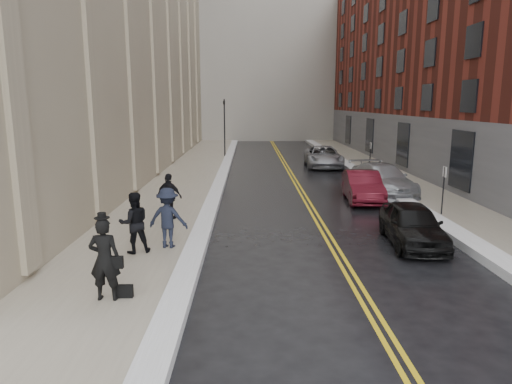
{
  "coord_description": "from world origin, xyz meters",
  "views": [
    {
      "loc": [
        -0.42,
        -11.03,
        4.88
      ],
      "look_at": [
        -0.16,
        5.7,
        1.6
      ],
      "focal_mm": 32.0,
      "sensor_mm": 36.0,
      "label": 1
    }
  ],
  "objects_px": {
    "pedestrian_a": "(134,223)",
    "pedestrian_b": "(168,218)",
    "car_silver_near": "(382,179)",
    "pedestrian_main": "(105,259)",
    "car_silver_far": "(323,157)",
    "pedestrian_c": "(169,197)",
    "car_maroon": "(363,186)",
    "car_black": "(412,224)"
  },
  "relations": [
    {
      "from": "pedestrian_b",
      "to": "pedestrian_c",
      "type": "xyz_separation_m",
      "value": [
        -0.59,
        3.73,
        -0.05
      ]
    },
    {
      "from": "car_silver_near",
      "to": "pedestrian_a",
      "type": "height_order",
      "value": "pedestrian_a"
    },
    {
      "from": "pedestrian_a",
      "to": "pedestrian_c",
      "type": "distance_m",
      "value": 4.29
    },
    {
      "from": "car_silver_far",
      "to": "pedestrian_b",
      "type": "bearing_deg",
      "value": -110.02
    },
    {
      "from": "car_maroon",
      "to": "pedestrian_main",
      "type": "distance_m",
      "value": 15.08
    },
    {
      "from": "pedestrian_main",
      "to": "car_silver_far",
      "type": "bearing_deg",
      "value": -110.1
    },
    {
      "from": "car_maroon",
      "to": "car_silver_far",
      "type": "bearing_deg",
      "value": 94.49
    },
    {
      "from": "car_black",
      "to": "pedestrian_a",
      "type": "xyz_separation_m",
      "value": [
        -9.34,
        -1.16,
        0.41
      ]
    },
    {
      "from": "pedestrian_main",
      "to": "pedestrian_a",
      "type": "xyz_separation_m",
      "value": [
        -0.17,
        3.57,
        -0.04
      ]
    },
    {
      "from": "car_silver_near",
      "to": "pedestrian_c",
      "type": "xyz_separation_m",
      "value": [
        -10.5,
        -5.89,
        0.29
      ]
    },
    {
      "from": "pedestrian_c",
      "to": "car_silver_near",
      "type": "bearing_deg",
      "value": -131.62
    },
    {
      "from": "pedestrian_a",
      "to": "pedestrian_c",
      "type": "bearing_deg",
      "value": -116.2
    },
    {
      "from": "pedestrian_c",
      "to": "pedestrian_b",
      "type": "bearing_deg",
      "value": 118.14
    },
    {
      "from": "pedestrian_a",
      "to": "pedestrian_c",
      "type": "relative_size",
      "value": 1.03
    },
    {
      "from": "car_silver_near",
      "to": "pedestrian_a",
      "type": "xyz_separation_m",
      "value": [
        -10.88,
        -10.16,
        0.32
      ]
    },
    {
      "from": "car_silver_far",
      "to": "pedestrian_main",
      "type": "relative_size",
      "value": 2.82
    },
    {
      "from": "pedestrian_main",
      "to": "car_maroon",
      "type": "bearing_deg",
      "value": -127.01
    },
    {
      "from": "car_black",
      "to": "car_maroon",
      "type": "xyz_separation_m",
      "value": [
        0.03,
        7.21,
        0.03
      ]
    },
    {
      "from": "car_silver_near",
      "to": "pedestrian_main",
      "type": "xyz_separation_m",
      "value": [
        -10.71,
        -13.73,
        0.36
      ]
    },
    {
      "from": "pedestrian_b",
      "to": "car_silver_far",
      "type": "bearing_deg",
      "value": -103.18
    },
    {
      "from": "pedestrian_b",
      "to": "pedestrian_c",
      "type": "distance_m",
      "value": 3.77
    },
    {
      "from": "car_silver_near",
      "to": "pedestrian_c",
      "type": "height_order",
      "value": "pedestrian_c"
    },
    {
      "from": "car_black",
      "to": "pedestrian_b",
      "type": "xyz_separation_m",
      "value": [
        -8.36,
        -0.62,
        0.43
      ]
    },
    {
      "from": "pedestrian_main",
      "to": "pedestrian_c",
      "type": "distance_m",
      "value": 7.84
    },
    {
      "from": "pedestrian_c",
      "to": "pedestrian_main",
      "type": "bearing_deg",
      "value": 107.53
    },
    {
      "from": "car_silver_far",
      "to": "pedestrian_main",
      "type": "xyz_separation_m",
      "value": [
        -9.21,
        -24.37,
        0.37
      ]
    },
    {
      "from": "car_silver_far",
      "to": "pedestrian_main",
      "type": "height_order",
      "value": "pedestrian_main"
    },
    {
      "from": "pedestrian_main",
      "to": "pedestrian_c",
      "type": "relative_size",
      "value": 1.08
    },
    {
      "from": "car_maroon",
      "to": "pedestrian_c",
      "type": "bearing_deg",
      "value": -150.93
    },
    {
      "from": "car_silver_near",
      "to": "car_silver_far",
      "type": "distance_m",
      "value": 10.74
    },
    {
      "from": "pedestrian_b",
      "to": "car_maroon",
      "type": "bearing_deg",
      "value": -127.64
    },
    {
      "from": "car_silver_far",
      "to": "pedestrian_b",
      "type": "xyz_separation_m",
      "value": [
        -8.4,
        -20.25,
        0.35
      ]
    },
    {
      "from": "pedestrian_a",
      "to": "pedestrian_b",
      "type": "relative_size",
      "value": 0.98
    },
    {
      "from": "car_silver_near",
      "to": "pedestrian_a",
      "type": "relative_size",
      "value": 2.84
    },
    {
      "from": "pedestrian_b",
      "to": "pedestrian_c",
      "type": "bearing_deg",
      "value": -71.57
    },
    {
      "from": "car_maroon",
      "to": "pedestrian_main",
      "type": "xyz_separation_m",
      "value": [
        -9.2,
        -11.94,
        0.42
      ]
    },
    {
      "from": "car_silver_far",
      "to": "pedestrian_c",
      "type": "bearing_deg",
      "value": -116.04
    },
    {
      "from": "car_silver_near",
      "to": "car_silver_far",
      "type": "height_order",
      "value": "car_silver_near"
    },
    {
      "from": "car_maroon",
      "to": "car_black",
      "type": "bearing_deg",
      "value": -85.67
    },
    {
      "from": "car_silver_far",
      "to": "pedestrian_b",
      "type": "relative_size",
      "value": 2.88
    },
    {
      "from": "pedestrian_main",
      "to": "pedestrian_a",
      "type": "height_order",
      "value": "pedestrian_main"
    },
    {
      "from": "pedestrian_a",
      "to": "pedestrian_b",
      "type": "bearing_deg",
      "value": -171.83
    }
  ]
}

